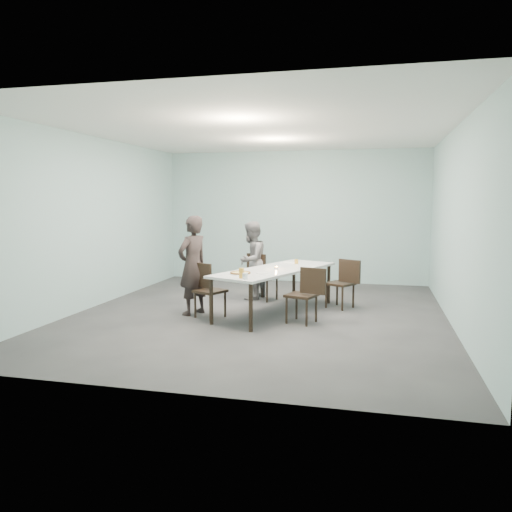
% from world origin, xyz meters
% --- Properties ---
extents(ground, '(7.00, 7.00, 0.00)m').
position_xyz_m(ground, '(0.00, 0.00, 0.00)').
color(ground, '#333335').
rests_on(ground, ground).
extents(room_shell, '(6.02, 7.02, 3.01)m').
position_xyz_m(room_shell, '(0.00, 0.00, 2.03)').
color(room_shell, '#98BEC0').
rests_on(room_shell, ground).
extents(table, '(1.79, 2.75, 0.75)m').
position_xyz_m(table, '(0.24, 0.17, 0.69)').
color(table, white).
rests_on(table, ground).
extents(chair_near_left, '(0.65, 0.56, 0.87)m').
position_xyz_m(chair_near_left, '(-0.79, -0.36, 0.50)').
color(chair_near_left, black).
rests_on(chair_near_left, ground).
extents(chair_far_left, '(0.65, 0.54, 0.87)m').
position_xyz_m(chair_far_left, '(-0.25, 1.22, 0.50)').
color(chair_far_left, black).
rests_on(chair_far_left, ground).
extents(chair_near_right, '(0.65, 0.53, 0.87)m').
position_xyz_m(chair_near_right, '(0.84, -0.42, 0.50)').
color(chair_near_right, black).
rests_on(chair_near_right, ground).
extents(chair_far_right, '(0.64, 0.57, 0.87)m').
position_xyz_m(chair_far_right, '(1.33, 0.78, 0.50)').
color(chair_far_right, black).
rests_on(chair_far_right, ground).
extents(diner_near, '(0.61, 0.71, 1.64)m').
position_xyz_m(diner_near, '(-1.07, -0.25, 0.82)').
color(diner_near, black).
rests_on(diner_near, ground).
extents(diner_far, '(0.70, 0.83, 1.48)m').
position_xyz_m(diner_far, '(-0.45, 1.25, 0.74)').
color(diner_far, slate).
rests_on(diner_far, ground).
extents(pizza, '(0.34, 0.34, 0.04)m').
position_xyz_m(pizza, '(-0.17, -0.57, 0.77)').
color(pizza, white).
rests_on(pizza, table).
extents(side_plate, '(0.18, 0.18, 0.01)m').
position_xyz_m(side_plate, '(0.14, -0.43, 0.76)').
color(side_plate, white).
rests_on(side_plate, table).
extents(beer_glass, '(0.08, 0.08, 0.15)m').
position_xyz_m(beer_glass, '(-0.05, -0.94, 0.82)').
color(beer_glass, gold).
rests_on(beer_glass, table).
extents(water_tumbler, '(0.08, 0.08, 0.09)m').
position_xyz_m(water_tumbler, '(0.03, -1.03, 0.80)').
color(water_tumbler, silver).
rests_on(water_tumbler, table).
extents(tealight, '(0.06, 0.06, 0.05)m').
position_xyz_m(tealight, '(0.26, 0.09, 0.77)').
color(tealight, silver).
rests_on(tealight, table).
extents(amber_tumbler, '(0.07, 0.07, 0.08)m').
position_xyz_m(amber_tumbler, '(0.47, 0.90, 0.79)').
color(amber_tumbler, gold).
rests_on(amber_tumbler, table).
extents(menu, '(0.36, 0.31, 0.01)m').
position_xyz_m(menu, '(0.32, 0.99, 0.75)').
color(menu, silver).
rests_on(menu, table).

